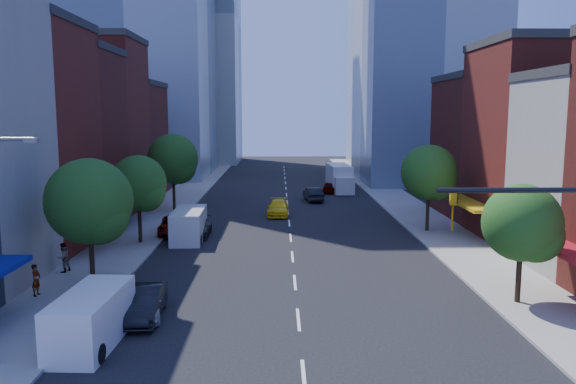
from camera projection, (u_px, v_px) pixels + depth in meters
name	position (u px, v px, depth m)	size (l,w,h in m)	color
ground	(304.00, 377.00, 21.18)	(220.00, 220.00, 0.00)	black
sidewalk_left	(172.00, 205.00, 60.57)	(5.00, 120.00, 0.15)	gray
sidewalk_right	(402.00, 204.00, 60.97)	(5.00, 120.00, 0.15)	gray
bldg_left_3	(47.00, 141.00, 48.51)	(12.00, 8.00, 15.00)	#541A15
bldg_left_4	(81.00, 127.00, 56.79)	(12.00, 9.00, 17.00)	maroon
bldg_left_5	(110.00, 142.00, 66.47)	(12.00, 10.00, 13.00)	#541A15
bldg_right_2	(557.00, 144.00, 44.23)	(12.00, 10.00, 15.00)	maroon
bldg_right_3	(505.00, 149.00, 54.27)	(12.00, 10.00, 13.00)	#541A15
tower_far_w	(193.00, 21.00, 111.06)	(18.00, 18.00, 56.00)	#9EA5AD
tree_left_near	(92.00, 205.00, 31.13)	(4.80, 4.80, 7.30)	black
tree_left_mid	(140.00, 185.00, 42.07)	(4.20, 4.20, 6.65)	black
tree_left_far	(174.00, 161.00, 55.84)	(5.00, 5.00, 7.75)	black
tree_right_near	(525.00, 226.00, 28.63)	(4.00, 4.00, 6.20)	black
tree_right_far	(431.00, 175.00, 46.35)	(4.60, 4.60, 7.20)	black
parked_car_front	(145.00, 303.00, 27.43)	(1.66, 4.13, 1.41)	#BCBCC1
parked_car_second	(144.00, 303.00, 27.19)	(1.64, 4.70, 1.55)	black
parked_car_third	(175.00, 225.00, 46.27)	(2.50, 5.43, 1.51)	#999999
parked_car_rear	(198.00, 228.00, 45.49)	(1.92, 4.72, 1.37)	black
cargo_van_near	(90.00, 320.00, 23.96)	(2.45, 5.55, 2.32)	white
cargo_van_far	(189.00, 225.00, 43.86)	(2.48, 5.79, 2.44)	silver
taxi	(278.00, 208.00, 54.80)	(2.04, 5.01, 1.45)	yellow
traffic_car_oncoming	(313.00, 194.00, 63.67)	(1.64, 4.72, 1.55)	black
traffic_car_far	(329.00, 188.00, 70.37)	(1.56, 3.87, 1.32)	#999999
box_truck	(340.00, 179.00, 71.52)	(2.98, 8.51, 3.38)	silver
pedestrian_near	(36.00, 280.00, 30.15)	(0.63, 0.41, 1.72)	#999999
pedestrian_far	(63.00, 257.00, 34.61)	(0.90, 0.70, 1.84)	#999999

